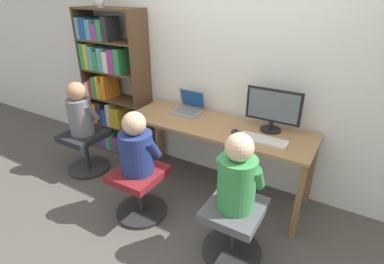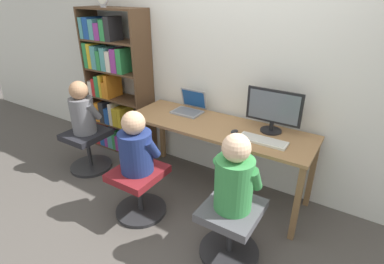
{
  "view_description": "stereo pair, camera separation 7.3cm",
  "coord_description": "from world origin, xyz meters",
  "px_view_note": "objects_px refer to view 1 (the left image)",
  "views": [
    {
      "loc": [
        1.19,
        -2.16,
        2.0
      ],
      "look_at": [
        -0.17,
        0.11,
        0.74
      ],
      "focal_mm": 28.0,
      "sensor_mm": 36.0,
      "label": 1
    },
    {
      "loc": [
        1.25,
        -2.12,
        2.0
      ],
      "look_at": [
        -0.17,
        0.11,
        0.74
      ],
      "focal_mm": 28.0,
      "sensor_mm": 36.0,
      "label": 2
    }
  ],
  "objects_px": {
    "bookshelf": "(109,85)",
    "office_chair_left": "(233,226)",
    "person_at_monitor": "(237,176)",
    "person_near_shelf": "(80,111)",
    "office_chair_right": "(140,189)",
    "desktop_monitor": "(273,110)",
    "office_chair_side": "(86,149)",
    "person_at_laptop": "(136,147)",
    "laptop": "(188,108)",
    "keyboard": "(263,140)"
  },
  "relations": [
    {
      "from": "bookshelf",
      "to": "office_chair_left",
      "type": "bearing_deg",
      "value": -22.13
    },
    {
      "from": "person_at_monitor",
      "to": "person_near_shelf",
      "type": "relative_size",
      "value": 1.01
    },
    {
      "from": "office_chair_left",
      "to": "bookshelf",
      "type": "relative_size",
      "value": 0.27
    },
    {
      "from": "office_chair_right",
      "to": "person_near_shelf",
      "type": "height_order",
      "value": "person_near_shelf"
    },
    {
      "from": "office_chair_left",
      "to": "person_at_monitor",
      "type": "height_order",
      "value": "person_at_monitor"
    },
    {
      "from": "office_chair_left",
      "to": "desktop_monitor",
      "type": "bearing_deg",
      "value": 91.81
    },
    {
      "from": "office_chair_left",
      "to": "person_at_monitor",
      "type": "relative_size",
      "value": 0.8
    },
    {
      "from": "bookshelf",
      "to": "office_chair_side",
      "type": "distance_m",
      "value": 0.85
    },
    {
      "from": "person_at_laptop",
      "to": "bookshelf",
      "type": "distance_m",
      "value": 1.46
    },
    {
      "from": "laptop",
      "to": "person_at_laptop",
      "type": "xyz_separation_m",
      "value": [
        -0.01,
        -0.87,
        -0.09
      ]
    },
    {
      "from": "office_chair_left",
      "to": "office_chair_right",
      "type": "bearing_deg",
      "value": 179.95
    },
    {
      "from": "desktop_monitor",
      "to": "person_at_monitor",
      "type": "distance_m",
      "value": 0.9
    },
    {
      "from": "person_at_monitor",
      "to": "office_chair_side",
      "type": "relative_size",
      "value": 1.25
    },
    {
      "from": "person_at_monitor",
      "to": "office_chair_side",
      "type": "height_order",
      "value": "person_at_monitor"
    },
    {
      "from": "office_chair_side",
      "to": "keyboard",
      "type": "bearing_deg",
      "value": 9.14
    },
    {
      "from": "person_at_laptop",
      "to": "office_chair_right",
      "type": "bearing_deg",
      "value": -90.0
    },
    {
      "from": "keyboard",
      "to": "person_at_laptop",
      "type": "xyz_separation_m",
      "value": [
        -0.95,
        -0.61,
        -0.05
      ]
    },
    {
      "from": "laptop",
      "to": "office_chair_right",
      "type": "bearing_deg",
      "value": -90.51
    },
    {
      "from": "person_at_monitor",
      "to": "person_at_laptop",
      "type": "relative_size",
      "value": 1.07
    },
    {
      "from": "laptop",
      "to": "bookshelf",
      "type": "distance_m",
      "value": 1.18
    },
    {
      "from": "person_at_laptop",
      "to": "office_chair_side",
      "type": "bearing_deg",
      "value": 164.89
    },
    {
      "from": "keyboard",
      "to": "person_at_monitor",
      "type": "bearing_deg",
      "value": -88.58
    },
    {
      "from": "laptop",
      "to": "person_at_monitor",
      "type": "bearing_deg",
      "value": -42.27
    },
    {
      "from": "person_at_monitor",
      "to": "bookshelf",
      "type": "xyz_separation_m",
      "value": [
        -2.14,
        0.86,
        0.14
      ]
    },
    {
      "from": "keyboard",
      "to": "person_at_laptop",
      "type": "bearing_deg",
      "value": -147.11
    },
    {
      "from": "keyboard",
      "to": "person_near_shelf",
      "type": "height_order",
      "value": "person_near_shelf"
    },
    {
      "from": "person_at_laptop",
      "to": "person_at_monitor",
      "type": "bearing_deg",
      "value": -0.03
    },
    {
      "from": "desktop_monitor",
      "to": "keyboard",
      "type": "relative_size",
      "value": 1.2
    },
    {
      "from": "desktop_monitor",
      "to": "person_at_laptop",
      "type": "bearing_deg",
      "value": -137.31
    },
    {
      "from": "laptop",
      "to": "office_chair_left",
      "type": "relative_size",
      "value": 0.63
    },
    {
      "from": "office_chair_left",
      "to": "bookshelf",
      "type": "xyz_separation_m",
      "value": [
        -2.14,
        0.87,
        0.62
      ]
    },
    {
      "from": "keyboard",
      "to": "bookshelf",
      "type": "xyz_separation_m",
      "value": [
        -2.12,
        0.25,
        0.12
      ]
    },
    {
      "from": "desktop_monitor",
      "to": "person_near_shelf",
      "type": "bearing_deg",
      "value": -164.09
    },
    {
      "from": "laptop",
      "to": "person_near_shelf",
      "type": "height_order",
      "value": "person_near_shelf"
    },
    {
      "from": "office_chair_side",
      "to": "office_chair_right",
      "type": "bearing_deg",
      "value": -15.29
    },
    {
      "from": "laptop",
      "to": "keyboard",
      "type": "relative_size",
      "value": 0.73
    },
    {
      "from": "keyboard",
      "to": "office_chair_left",
      "type": "height_order",
      "value": "keyboard"
    },
    {
      "from": "laptop",
      "to": "office_chair_right",
      "type": "height_order",
      "value": "laptop"
    },
    {
      "from": "keyboard",
      "to": "person_near_shelf",
      "type": "relative_size",
      "value": 0.71
    },
    {
      "from": "laptop",
      "to": "office_chair_side",
      "type": "height_order",
      "value": "laptop"
    },
    {
      "from": "person_near_shelf",
      "to": "bookshelf",
      "type": "bearing_deg",
      "value": 99.86
    },
    {
      "from": "office_chair_side",
      "to": "desktop_monitor",
      "type": "bearing_deg",
      "value": 16.0
    },
    {
      "from": "office_chair_side",
      "to": "person_near_shelf",
      "type": "height_order",
      "value": "person_near_shelf"
    },
    {
      "from": "keyboard",
      "to": "office_chair_right",
      "type": "relative_size",
      "value": 0.87
    },
    {
      "from": "desktop_monitor",
      "to": "laptop",
      "type": "bearing_deg",
      "value": 179.72
    },
    {
      "from": "desktop_monitor",
      "to": "office_chair_right",
      "type": "distance_m",
      "value": 1.46
    },
    {
      "from": "person_at_monitor",
      "to": "person_at_laptop",
      "type": "xyz_separation_m",
      "value": [
        -0.97,
        0.0,
        -0.02
      ]
    },
    {
      "from": "office_chair_left",
      "to": "person_at_laptop",
      "type": "xyz_separation_m",
      "value": [
        -0.97,
        0.0,
        0.46
      ]
    },
    {
      "from": "laptop",
      "to": "office_chair_left",
      "type": "height_order",
      "value": "laptop"
    },
    {
      "from": "office_chair_right",
      "to": "person_at_monitor",
      "type": "relative_size",
      "value": 0.8
    }
  ]
}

